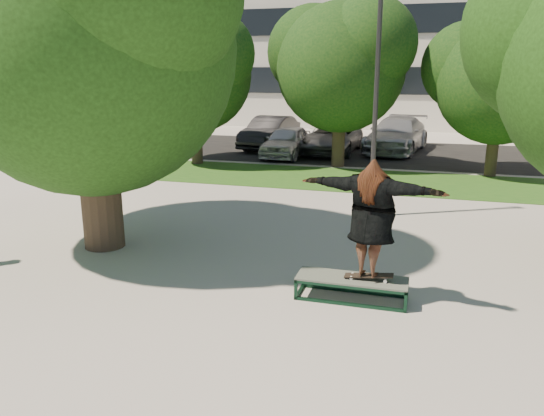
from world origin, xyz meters
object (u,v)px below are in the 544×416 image
(lamppost, at_px, (376,91))
(car_silver_a, at_px, (287,141))
(car_silver_b, at_px, (397,135))
(car_grey, at_px, (332,138))
(car_dark, at_px, (270,132))
(grind_box, at_px, (352,288))
(tree_left, at_px, (86,29))

(lamppost, relative_size, car_silver_a, 1.57)
(car_silver_b, bearing_deg, car_grey, -147.49)
(car_dark, relative_size, car_grey, 0.96)
(lamppost, height_order, car_grey, lamppost)
(car_grey, bearing_deg, lamppost, -72.07)
(car_silver_a, bearing_deg, lamppost, -60.47)
(grind_box, xyz_separation_m, car_silver_b, (-0.29, 16.73, 0.59))
(car_grey, relative_size, car_silver_b, 0.89)
(car_dark, relative_size, car_silver_b, 0.85)
(lamppost, bearing_deg, car_silver_a, 117.27)
(car_dark, xyz_separation_m, car_grey, (3.09, -0.71, -0.09))
(grind_box, bearing_deg, car_silver_a, 108.75)
(tree_left, xyz_separation_m, grind_box, (5.53, -1.32, -4.23))
(tree_left, xyz_separation_m, lamppost, (5.29, 3.91, -1.27))
(grind_box, height_order, car_silver_a, car_silver_a)
(lamppost, bearing_deg, car_silver_b, 90.27)
(car_grey, bearing_deg, car_silver_b, 26.13)
(lamppost, relative_size, car_grey, 1.28)
(tree_left, bearing_deg, car_dark, 92.45)
(car_grey, height_order, car_silver_b, car_silver_b)
(grind_box, bearing_deg, car_grey, 101.21)
(lamppost, height_order, car_silver_a, lamppost)
(grind_box, relative_size, car_dark, 0.40)
(grind_box, distance_m, car_grey, 15.82)
(lamppost, xyz_separation_m, car_silver_b, (-0.05, 11.50, -2.38))
(tree_left, relative_size, car_dark, 1.57)
(lamppost, distance_m, car_silver_b, 11.74)
(car_dark, distance_m, car_grey, 3.18)
(car_silver_a, relative_size, car_dark, 0.86)
(car_grey, bearing_deg, tree_left, -97.31)
(car_silver_b, bearing_deg, car_silver_a, -139.17)
(tree_left, relative_size, car_silver_b, 1.33)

